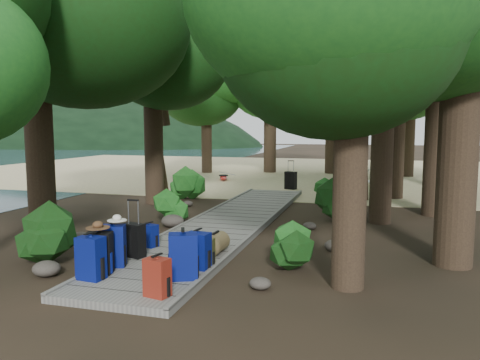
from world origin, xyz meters
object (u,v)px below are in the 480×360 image
(backpack_left_a, at_px, (91,256))
(backpack_right_a, at_px, (157,275))
(sun_lounger, at_px, (360,177))
(backpack_left_c, at_px, (112,244))
(backpack_left_d, at_px, (149,234))
(lone_suitcase_on_sand, at_px, (291,180))
(backpack_left_b, at_px, (99,251))
(backpack_right_d, at_px, (204,250))
(backpack_right_c, at_px, (198,249))
(backpack_right_b, at_px, (183,254))
(kayak, at_px, (223,177))
(duffel_right_khaki, at_px, (216,243))
(suitcase_on_boardwalk, at_px, (134,240))

(backpack_left_a, distance_m, backpack_right_a, 1.41)
(sun_lounger, bearing_deg, backpack_left_c, -122.85)
(backpack_left_d, bearing_deg, backpack_left_a, -71.47)
(lone_suitcase_on_sand, relative_size, sun_lounger, 0.35)
(backpack_left_b, xyz_separation_m, backpack_right_d, (1.50, 0.91, -0.12))
(backpack_left_c, xyz_separation_m, backpack_right_a, (1.39, -1.12, -0.09))
(backpack_left_b, distance_m, backpack_right_c, 1.63)
(lone_suitcase_on_sand, bearing_deg, backpack_right_b, -71.65)
(backpack_left_c, height_order, backpack_right_d, backpack_left_c)
(backpack_right_c, xyz_separation_m, sun_lounger, (2.32, 13.67, -0.11))
(backpack_left_c, xyz_separation_m, backpack_right_b, (1.45, -0.30, 0.01))
(backpack_right_a, distance_m, kayak, 15.78)
(duffel_right_khaki, bearing_deg, backpack_left_a, -121.53)
(backpack_left_b, height_order, suitcase_on_boardwalk, backpack_left_b)
(backpack_left_c, relative_size, sun_lounger, 0.39)
(backpack_right_a, relative_size, backpack_right_c, 0.89)
(backpack_left_a, height_order, backpack_left_c, backpack_left_c)
(backpack_right_d, relative_size, lone_suitcase_on_sand, 0.73)
(backpack_right_b, bearing_deg, lone_suitcase_on_sand, 68.55)
(backpack_right_a, distance_m, lone_suitcase_on_sand, 12.84)
(backpack_left_c, bearing_deg, backpack_right_b, -31.60)
(backpack_right_a, relative_size, lone_suitcase_on_sand, 0.86)
(backpack_left_b, relative_size, backpack_right_d, 1.46)
(backpack_left_b, distance_m, duffel_right_khaki, 2.26)
(backpack_right_d, xyz_separation_m, lone_suitcase_on_sand, (-0.39, 11.22, -0.00))
(suitcase_on_boardwalk, xyz_separation_m, kayak, (-2.61, 13.52, -0.26))
(backpack_left_a, relative_size, duffel_right_khaki, 1.35)
(kayak, bearing_deg, sun_lounger, -19.26)
(backpack_left_b, relative_size, backpack_right_b, 0.93)
(backpack_left_c, bearing_deg, backpack_right_d, -1.86)
(duffel_right_khaki, bearing_deg, sun_lounger, 82.67)
(suitcase_on_boardwalk, bearing_deg, backpack_left_c, -79.39)
(lone_suitcase_on_sand, height_order, sun_lounger, lone_suitcase_on_sand)
(backpack_right_b, xyz_separation_m, suitcase_on_boardwalk, (-1.38, 0.93, -0.09))
(backpack_left_b, height_order, kayak, backpack_left_b)
(backpack_left_b, bearing_deg, suitcase_on_boardwalk, 70.97)
(backpack_left_b, xyz_separation_m, lone_suitcase_on_sand, (1.11, 12.13, -0.12))
(backpack_right_c, relative_size, lone_suitcase_on_sand, 0.96)
(backpack_left_c, relative_size, backpack_left_d, 1.59)
(kayak, bearing_deg, backpack_left_b, -97.59)
(backpack_left_b, bearing_deg, sun_lounger, 59.83)
(backpack_left_b, height_order, backpack_left_d, backpack_left_b)
(backpack_right_b, bearing_deg, backpack_left_b, 161.88)
(backpack_right_d, xyz_separation_m, sun_lounger, (2.28, 13.46, -0.03))
(backpack_right_b, bearing_deg, suitcase_on_boardwalk, 123.02)
(backpack_left_a, relative_size, sun_lounger, 0.37)
(backpack_left_d, xyz_separation_m, backpack_right_d, (1.52, -0.90, 0.01))
(backpack_left_b, relative_size, backpack_right_a, 1.24)
(lone_suitcase_on_sand, relative_size, kayak, 0.23)
(backpack_left_a, bearing_deg, duffel_right_khaki, 60.99)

